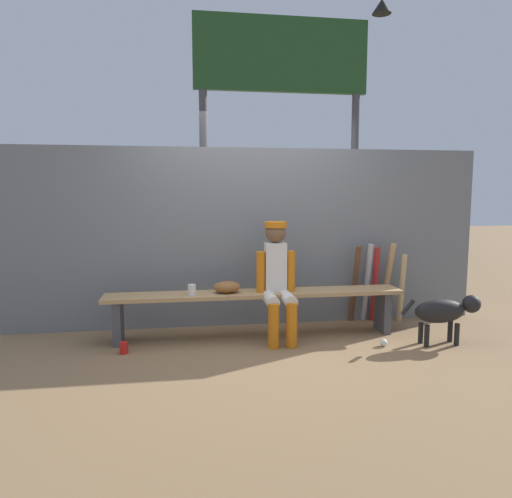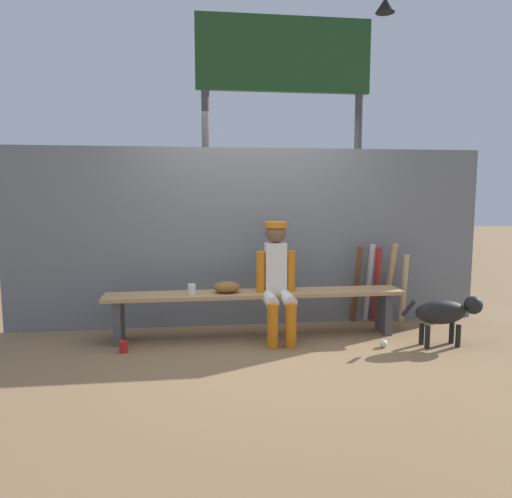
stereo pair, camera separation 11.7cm
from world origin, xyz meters
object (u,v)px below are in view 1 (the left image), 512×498
at_px(bat_aluminum_red, 375,284).
at_px(bat_wood_natural, 402,288).
at_px(player_seated, 278,276).
at_px(bat_wood_dark, 355,284).
at_px(dog, 445,311).
at_px(bat_aluminum_silver, 367,283).
at_px(baseball_glove, 227,287).
at_px(dugout_bench, 256,301).
at_px(cup_on_ground, 124,348).
at_px(scoreboard, 286,90).
at_px(baseball, 384,343).
at_px(cup_on_bench, 192,290).
at_px(bat_wood_tan, 387,282).

distance_m(bat_aluminum_red, bat_wood_natural, 0.32).
bearing_deg(bat_aluminum_red, player_seated, -159.36).
xyz_separation_m(bat_wood_dark, dog, (0.62, -0.88, -0.12)).
bearing_deg(bat_aluminum_silver, baseball_glove, -166.95).
height_order(player_seated, bat_aluminum_silver, player_seated).
relative_size(dugout_bench, cup_on_ground, 28.21).
height_order(bat_wood_natural, scoreboard, scoreboard).
relative_size(bat_wood_natural, cup_on_ground, 7.36).
bearing_deg(scoreboard, dugout_bench, -115.05).
height_order(dugout_bench, bat_aluminum_red, bat_aluminum_red).
relative_size(baseball_glove, baseball, 3.78).
relative_size(player_seated, cup_on_bench, 11.06).
bearing_deg(bat_wood_dark, cup_on_ground, -164.80).
distance_m(bat_wood_natural, cup_on_ground, 3.17).
bearing_deg(cup_on_ground, bat_aluminum_silver, 14.85).
bearing_deg(cup_on_bench, bat_wood_tan, 11.06).
height_order(bat_aluminum_silver, cup_on_bench, bat_aluminum_silver).
bearing_deg(baseball_glove, bat_wood_dark, 13.45).
bearing_deg(bat_aluminum_silver, cup_on_ground, -165.15).
distance_m(bat_wood_natural, cup_on_bench, 2.47).
xyz_separation_m(cup_on_ground, cup_on_bench, (0.65, 0.26, 0.48)).
relative_size(dugout_bench, bat_wood_natural, 3.83).
distance_m(bat_wood_natural, baseball, 1.06).
bearing_deg(bat_wood_dark, bat_wood_natural, -3.94).
distance_m(dugout_bench, player_seated, 0.36).
relative_size(bat_aluminum_red, bat_wood_tan, 0.95).
height_order(dugout_bench, baseball, dugout_bench).
height_order(baseball_glove, scoreboard, scoreboard).
distance_m(bat_aluminum_red, cup_on_bench, 2.16).
relative_size(baseball, cup_on_bench, 0.67).
relative_size(bat_wood_dark, bat_wood_natural, 1.15).
distance_m(baseball_glove, bat_wood_natural, 2.10).
distance_m(bat_wood_tan, scoreboard, 2.68).
height_order(dugout_bench, scoreboard, scoreboard).
distance_m(bat_aluminum_red, bat_wood_tan, 0.16).
xyz_separation_m(dugout_bench, bat_aluminum_silver, (1.37, 0.39, 0.08)).
xyz_separation_m(baseball, dog, (0.63, -0.02, 0.30)).
bearing_deg(dugout_bench, bat_wood_dark, 16.64).
xyz_separation_m(bat_wood_natural, scoreboard, (-1.21, 0.88, 2.39)).
height_order(bat_wood_tan, baseball, bat_wood_tan).
bearing_deg(baseball, baseball_glove, 161.82).
xyz_separation_m(cup_on_bench, dog, (2.49, -0.45, -0.20)).
distance_m(baseball, dog, 0.70).
bearing_deg(player_seated, bat_wood_tan, 19.32).
bearing_deg(baseball, bat_wood_tan, 64.81).
bearing_deg(dugout_bench, bat_aluminum_silver, 15.80).
height_order(player_seated, scoreboard, scoreboard).
bearing_deg(cup_on_ground, baseball_glove, 17.77).
xyz_separation_m(bat_aluminum_red, bat_wood_tan, (0.16, 0.02, 0.02)).
bearing_deg(dugout_bench, scoreboard, 64.95).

